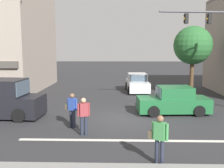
# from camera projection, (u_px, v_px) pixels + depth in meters

# --- Properties ---
(ground_plane) EXTENTS (120.00, 120.00, 0.00)m
(ground_plane) POSITION_uv_depth(u_px,v_px,m) (125.00, 118.00, 14.31)
(ground_plane) COLOR #2B2B2D
(lane_marking_stripe) EXTENTS (9.00, 0.24, 0.01)m
(lane_marking_stripe) POSITION_uv_depth(u_px,v_px,m) (127.00, 140.00, 10.85)
(lane_marking_stripe) COLOR silver
(lane_marking_stripe) RESTS_ON ground
(street_tree) EXTENTS (3.00, 3.00, 5.51)m
(street_tree) POSITION_uv_depth(u_px,v_px,m) (193.00, 46.00, 20.43)
(street_tree) COLOR #4C3823
(street_tree) RESTS_ON ground
(utility_pole_near_left) EXTENTS (1.40, 0.22, 7.47)m
(utility_pole_near_left) POSITION_uv_depth(u_px,v_px,m) (14.00, 47.00, 18.99)
(utility_pole_near_left) COLOR brown
(utility_pole_near_left) RESTS_ON ground
(traffic_light_mast) EXTENTS (4.86, 0.71, 6.20)m
(traffic_light_mast) POSITION_uv_depth(u_px,v_px,m) (219.00, 42.00, 16.11)
(traffic_light_mast) COLOR #47474C
(traffic_light_mast) RESTS_ON ground
(sedan_crossing_center) EXTENTS (2.02, 4.17, 1.58)m
(sedan_crossing_center) POSITION_uv_depth(u_px,v_px,m) (137.00, 83.00, 22.97)
(sedan_crossing_center) COLOR silver
(sedan_crossing_center) RESTS_ON ground
(sedan_waiting_far) EXTENTS (4.19, 2.06, 1.58)m
(sedan_waiting_far) POSITION_uv_depth(u_px,v_px,m) (173.00, 101.00, 15.26)
(sedan_waiting_far) COLOR #1E6033
(sedan_waiting_far) RESTS_ON ground
(pedestrian_foreground_with_bag) EXTENTS (0.63, 0.54, 1.67)m
(pedestrian_foreground_with_bag) POSITION_uv_depth(u_px,v_px,m) (159.00, 137.00, 8.48)
(pedestrian_foreground_with_bag) COLOR #232838
(pedestrian_foreground_with_bag) RESTS_ON ground
(pedestrian_mid_crossing) EXTENTS (0.53, 0.34, 1.67)m
(pedestrian_mid_crossing) POSITION_uv_depth(u_px,v_px,m) (84.00, 114.00, 11.38)
(pedestrian_mid_crossing) COLOR #232838
(pedestrian_mid_crossing) RESTS_ON ground
(pedestrian_far_side) EXTENTS (0.64, 0.51, 1.67)m
(pedestrian_far_side) POSITION_uv_depth(u_px,v_px,m) (72.00, 108.00, 12.48)
(pedestrian_far_side) COLOR #232838
(pedestrian_far_side) RESTS_ON ground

